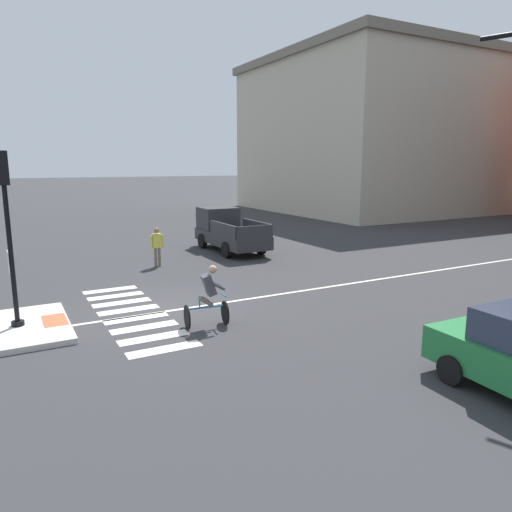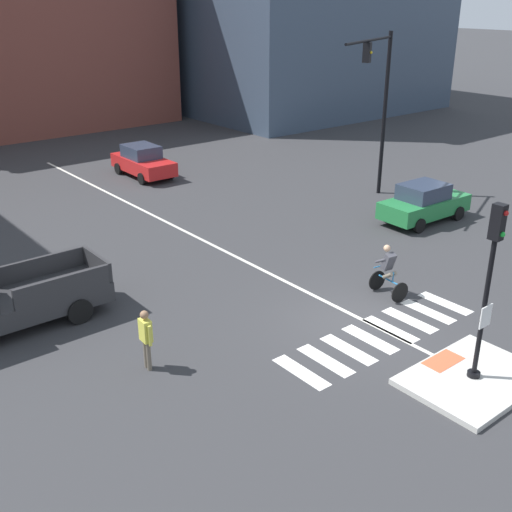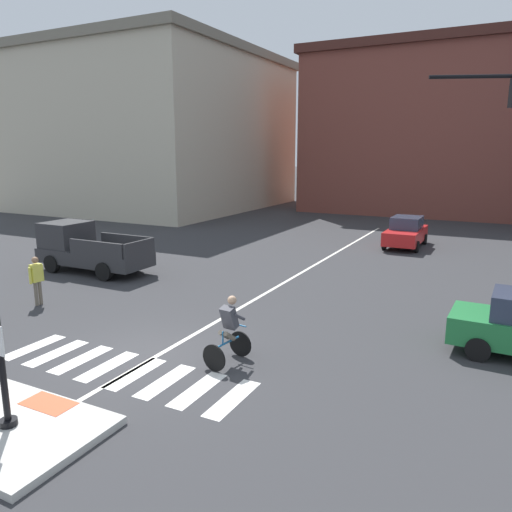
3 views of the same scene
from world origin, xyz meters
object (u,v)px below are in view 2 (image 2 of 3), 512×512
(traffic_light_mast, at_px, (379,94))
(car_green_cross_right, at_px, (424,203))
(cyclist, at_px, (388,270))
(car_red_eastbound_distant, at_px, (143,161))
(pickup_truck_charcoal_cross_left, at_px, (0,300))
(signal_pole, at_px, (489,277))
(pedestrian_at_curb_left, at_px, (146,335))

(traffic_light_mast, bearing_deg, car_green_cross_right, -102.40)
(car_green_cross_right, bearing_deg, traffic_light_mast, 77.60)
(car_green_cross_right, height_order, cyclist, cyclist)
(cyclist, bearing_deg, car_red_eastbound_distant, 86.67)
(traffic_light_mast, height_order, pickup_truck_charcoal_cross_left, traffic_light_mast)
(signal_pole, bearing_deg, car_red_eastbound_distant, 81.97)
(cyclist, height_order, pedestrian_at_curb_left, cyclist)
(car_green_cross_right, bearing_deg, pickup_truck_charcoal_cross_left, 174.35)
(traffic_light_mast, height_order, pedestrian_at_curb_left, traffic_light_mast)
(car_red_eastbound_distant, xyz_separation_m, car_green_cross_right, (5.69, -13.64, 0.00))
(car_green_cross_right, bearing_deg, signal_pole, -136.88)
(car_red_eastbound_distant, height_order, car_green_cross_right, same)
(pickup_truck_charcoal_cross_left, distance_m, pedestrian_at_curb_left, 4.83)
(signal_pole, relative_size, pickup_truck_charcoal_cross_left, 0.88)
(car_red_eastbound_distant, distance_m, pedestrian_at_curb_left, 18.64)
(car_green_cross_right, distance_m, pickup_truck_charcoal_cross_left, 17.06)
(signal_pole, xyz_separation_m, traffic_light_mast, (9.55, 11.72, 1.99))
(pickup_truck_charcoal_cross_left, bearing_deg, signal_pole, -50.37)
(pickup_truck_charcoal_cross_left, height_order, cyclist, pickup_truck_charcoal_cross_left)
(pedestrian_at_curb_left, bearing_deg, car_green_cross_right, 10.08)
(traffic_light_mast, distance_m, car_green_cross_right, 5.39)
(car_green_cross_right, height_order, pedestrian_at_curb_left, pedestrian_at_curb_left)
(pedestrian_at_curb_left, bearing_deg, pickup_truck_charcoal_cross_left, 117.02)
(traffic_light_mast, relative_size, car_red_eastbound_distant, 1.81)
(pickup_truck_charcoal_cross_left, xyz_separation_m, cyclist, (10.28, -5.36, -0.11))
(pickup_truck_charcoal_cross_left, bearing_deg, car_red_eastbound_distant, 46.67)
(signal_pole, relative_size, car_green_cross_right, 1.08)
(signal_pole, xyz_separation_m, car_red_eastbound_distant, (3.09, 21.86, -2.04))
(signal_pole, xyz_separation_m, pedestrian_at_curb_left, (-6.00, 5.59, -1.87))
(traffic_light_mast, height_order, car_green_cross_right, traffic_light_mast)
(car_green_cross_right, bearing_deg, pedestrian_at_curb_left, -169.92)
(signal_pole, bearing_deg, cyclist, 65.41)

